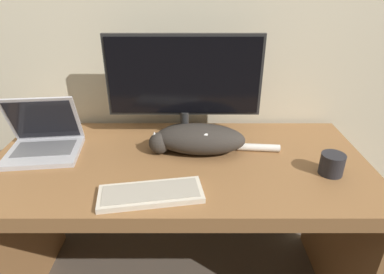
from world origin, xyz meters
TOP-DOWN VIEW (x-y plane):
  - wall_back at (0.00, 0.79)m, footprint 6.40×0.06m
  - desk at (0.00, 0.36)m, footprint 1.56×0.73m
  - monitor at (0.02, 0.58)m, footprint 0.68×0.22m
  - laptop at (-0.58, 0.43)m, footprint 0.32×0.28m
  - external_keyboard at (-0.09, 0.11)m, footprint 0.37×0.19m
  - cat at (0.08, 0.43)m, footprint 0.56×0.20m
  - coffee_mug at (0.59, 0.26)m, footprint 0.09×0.09m

SIDE VIEW (x-z plane):
  - desk at x=0.00m, z-range 0.22..0.98m
  - external_keyboard at x=-0.09m, z-range 0.76..0.78m
  - coffee_mug at x=0.59m, z-range 0.76..0.84m
  - laptop at x=-0.58m, z-range 0.69..0.93m
  - cat at x=0.08m, z-range 0.76..0.89m
  - monitor at x=0.02m, z-range 0.78..1.25m
  - wall_back at x=0.00m, z-range 0.00..2.60m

